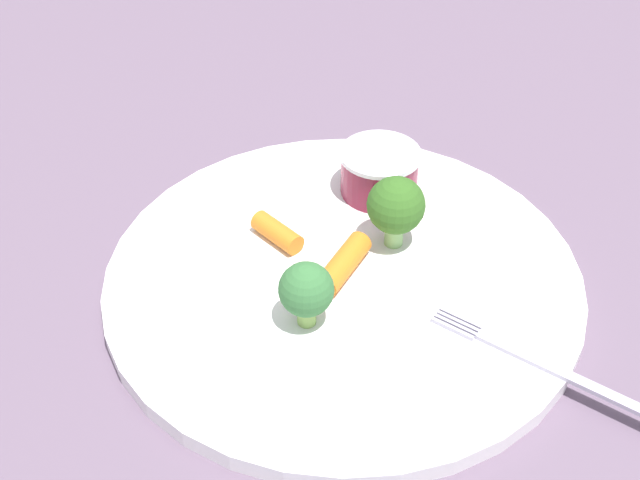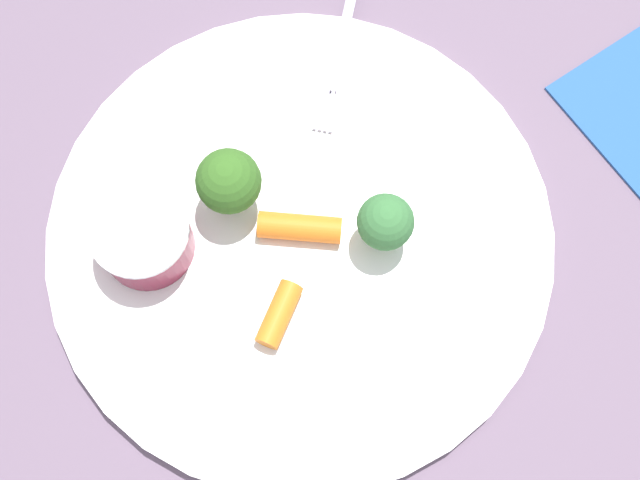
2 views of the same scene
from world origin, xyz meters
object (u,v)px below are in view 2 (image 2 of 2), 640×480
Objects in this scene: carrot_stick_0 at (303,226)px; carrot_stick_1 at (279,314)px; sauce_cup at (144,238)px; broccoli_floret_1 at (229,182)px; fork at (347,20)px; broccoli_floret_0 at (385,223)px; plate at (300,235)px.

carrot_stick_0 is 1.30× the size of carrot_stick_1.
sauce_cup is 0.06m from broccoli_floret_1.
fork is at bearing 27.81° from broccoli_floret_1.
broccoli_floret_0 is at bearing 5.46° from carrot_stick_1.
broccoli_floret_0 is (0.04, -0.03, 0.03)m from plate.
sauce_cup is 0.20m from fork.
sauce_cup is 0.09m from carrot_stick_1.
broccoli_floret_0 reaches higher than carrot_stick_0.
fork is (0.14, 0.14, -0.01)m from carrot_stick_1.
fork is at bearing 19.23° from sauce_cup.
broccoli_floret_1 is 0.40× the size of fork.
carrot_stick_0 is at bearing -134.02° from fork.
plate is 0.06m from broccoli_floret_1.
broccoli_floret_0 is 0.89× the size of carrot_stick_0.
broccoli_floret_0 is 0.05m from carrot_stick_0.
broccoli_floret_1 is (0.06, -0.00, 0.01)m from sauce_cup.
plate is at bearing 164.65° from carrot_stick_0.
sauce_cup is at bearing 152.78° from plate.
plate is 5.97× the size of broccoli_floret_1.
sauce_cup reaches higher than carrot_stick_1.
sauce_cup is 1.51× the size of carrot_stick_1.
broccoli_floret_1 is at bearing 132.19° from broccoli_floret_0.
carrot_stick_1 is at bearing -135.76° from plate.
fork is (0.18, 0.06, -0.02)m from sauce_cup.
carrot_stick_0 is at bearing 141.48° from broccoli_floret_0.
plate is 0.09m from sauce_cup.
fork is at bearing 64.07° from broccoli_floret_0.
sauce_cup reaches higher than fork.
sauce_cup is 1.16× the size of carrot_stick_0.
fork reaches higher than plate.
fork is (0.07, 0.13, -0.02)m from broccoli_floret_0.
sauce_cup is 0.45× the size of fork.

